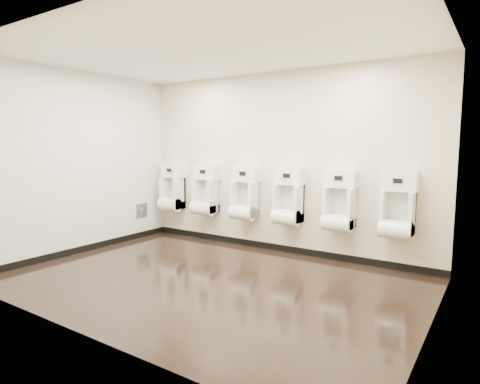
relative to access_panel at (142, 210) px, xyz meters
The scene contains 16 objects.
ground 2.80m from the access_panel, 25.81° to the right, with size 5.00×3.50×0.00m, color black.
ceiling 3.59m from the access_panel, 25.81° to the right, with size 5.00×3.50×0.00m, color white.
back_wall 2.70m from the access_panel, 12.50° to the left, with size 5.00×0.02×2.80m, color beige.
front_wall 3.96m from the access_panel, 49.93° to the right, with size 5.00×0.02×2.80m, color beige.
left_wall 1.50m from the access_panel, 90.87° to the right, with size 0.02×3.50×2.80m, color beige.
right_wall 5.20m from the access_panel, 13.54° to the right, with size 0.02×3.50×2.80m, color beige.
tile_overlay_left 1.50m from the access_panel, 90.63° to the right, with size 0.01×3.50×2.80m, color silver.
skirting_back 2.58m from the access_panel, 12.23° to the left, with size 5.00×0.02×0.10m, color black.
skirting_left 1.28m from the access_panel, 90.30° to the right, with size 0.02×3.50×0.10m, color black.
access_panel is the anchor object (origin of this frame).
urinal_0 0.65m from the access_panel, 46.02° to the left, with size 0.46×0.34×0.85m.
urinal_1 1.27m from the access_panel, 18.93° to the left, with size 0.46×0.34×0.85m.
urinal_2 2.04m from the access_panel, 11.41° to the left, with size 0.46×0.34×0.85m.
urinal_3 2.81m from the access_panel, ahead, with size 0.46×0.34×0.85m.
urinal_4 3.60m from the access_panel, ahead, with size 0.46×0.34×0.85m.
urinal_5 4.37m from the access_panel, ahead, with size 0.46×0.34×0.85m.
Camera 1 is at (2.99, -3.81, 1.68)m, focal length 30.00 mm.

